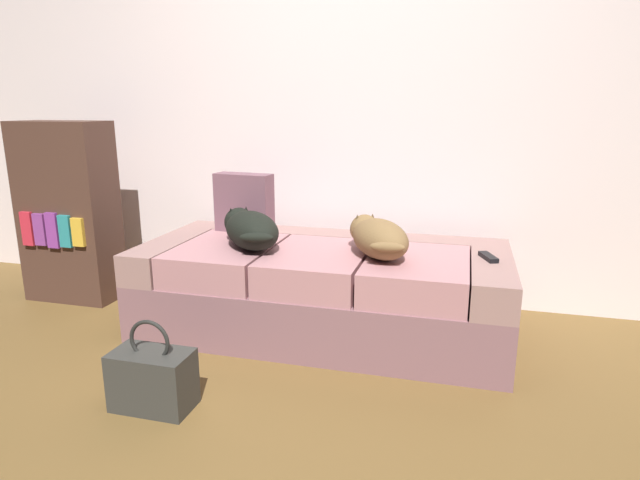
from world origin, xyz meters
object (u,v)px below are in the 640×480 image
object	(u,v)px
couch	(322,289)
throw_pillow	(244,203)
dog_tan	(377,237)
bookshelf	(69,212)
tv_remote	(488,257)
dog_dark	(249,229)
handbag	(153,379)

from	to	relation	value
couch	throw_pillow	size ratio (longest dim) A/B	5.63
couch	dog_tan	world-z (taller)	dog_tan
couch	bookshelf	distance (m)	1.67
tv_remote	dog_dark	bearing A→B (deg)	163.53
tv_remote	bookshelf	xyz separation A→B (m)	(-2.48, 0.10, 0.07)
dog_dark	throw_pillow	size ratio (longest dim) A/B	1.45
tv_remote	bookshelf	world-z (taller)	bookshelf
tv_remote	bookshelf	bearing A→B (deg)	157.04
tv_remote	handbag	distance (m)	1.62
tv_remote	throw_pillow	xyz separation A→B (m)	(-1.37, 0.25, 0.16)
bookshelf	couch	bearing A→B (deg)	-2.94
handbag	bookshelf	xyz separation A→B (m)	(-1.18, 1.02, 0.42)
throw_pillow	handbag	world-z (taller)	throw_pillow
handbag	couch	bearing A→B (deg)	63.87
couch	dog_tan	xyz separation A→B (m)	(0.30, -0.09, 0.33)
throw_pillow	handbag	xyz separation A→B (m)	(0.08, -1.17, -0.51)
dog_dark	throw_pillow	xyz separation A→B (m)	(-0.17, 0.34, 0.07)
dog_tan	bookshelf	world-z (taller)	bookshelf
couch	tv_remote	world-z (taller)	tv_remote
couch	throw_pillow	world-z (taller)	throw_pillow
dog_tan	throw_pillow	size ratio (longest dim) A/B	1.51
dog_tan	bookshelf	size ratio (longest dim) A/B	0.47
couch	dog_tan	distance (m)	0.46
dog_dark	handbag	size ratio (longest dim) A/B	1.31
dog_tan	handbag	xyz separation A→B (m)	(-0.76, -0.84, -0.43)
dog_dark	couch	bearing A→B (deg)	15.51
couch	tv_remote	xyz separation A→B (m)	(0.83, -0.01, 0.25)
dog_dark	tv_remote	world-z (taller)	dog_dark
throw_pillow	dog_dark	bearing A→B (deg)	-63.16
dog_tan	bookshelf	distance (m)	1.95
handbag	tv_remote	bearing A→B (deg)	35.42
throw_pillow	tv_remote	bearing A→B (deg)	-10.30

